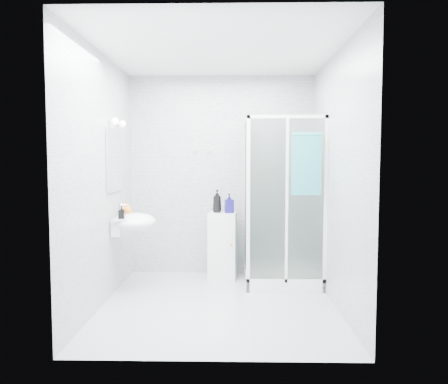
{
  "coord_description": "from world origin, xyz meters",
  "views": [
    {
      "loc": [
        0.15,
        -4.45,
        1.49
      ],
      "look_at": [
        0.05,
        0.35,
        1.15
      ],
      "focal_mm": 35.0,
      "sensor_mm": 36.0,
      "label": 1
    }
  ],
  "objects_px": {
    "hand_towel": "(306,163)",
    "soap_dispenser_black": "(122,212)",
    "shower_enclosure": "(276,248)",
    "shampoo_bottle_a": "(217,201)",
    "storage_cabinet": "(223,245)",
    "wall_basin": "(133,222)",
    "soap_dispenser_orange": "(127,208)",
    "shampoo_bottle_b": "(229,203)"
  },
  "relations": [
    {
      "from": "shower_enclosure",
      "to": "storage_cabinet",
      "type": "bearing_deg",
      "value": 157.75
    },
    {
      "from": "shampoo_bottle_a",
      "to": "soap_dispenser_black",
      "type": "distance_m",
      "value": 1.28
    },
    {
      "from": "wall_basin",
      "to": "soap_dispenser_orange",
      "type": "height_order",
      "value": "soap_dispenser_orange"
    },
    {
      "from": "wall_basin",
      "to": "soap_dispenser_orange",
      "type": "bearing_deg",
      "value": 129.37
    },
    {
      "from": "wall_basin",
      "to": "shampoo_bottle_a",
      "type": "distance_m",
      "value": 1.12
    },
    {
      "from": "hand_towel",
      "to": "storage_cabinet",
      "type": "bearing_deg",
      "value": 144.48
    },
    {
      "from": "shower_enclosure",
      "to": "wall_basin",
      "type": "height_order",
      "value": "shower_enclosure"
    },
    {
      "from": "shower_enclosure",
      "to": "shampoo_bottle_b",
      "type": "relative_size",
      "value": 8.19
    },
    {
      "from": "shampoo_bottle_b",
      "to": "shower_enclosure",
      "type": "bearing_deg",
      "value": -23.15
    },
    {
      "from": "storage_cabinet",
      "to": "shampoo_bottle_b",
      "type": "relative_size",
      "value": 3.44
    },
    {
      "from": "hand_towel",
      "to": "shampoo_bottle_a",
      "type": "height_order",
      "value": "hand_towel"
    },
    {
      "from": "shampoo_bottle_b",
      "to": "soap_dispenser_black",
      "type": "xyz_separation_m",
      "value": [
        -1.17,
        -0.75,
        -0.03
      ]
    },
    {
      "from": "soap_dispenser_orange",
      "to": "shower_enclosure",
      "type": "bearing_deg",
      "value": 6.34
    },
    {
      "from": "storage_cabinet",
      "to": "shampoo_bottle_a",
      "type": "relative_size",
      "value": 2.88
    },
    {
      "from": "shower_enclosure",
      "to": "shampoo_bottle_a",
      "type": "xyz_separation_m",
      "value": [
        -0.72,
        0.27,
        0.54
      ]
    },
    {
      "from": "soap_dispenser_black",
      "to": "hand_towel",
      "type": "bearing_deg",
      "value": 2.97
    },
    {
      "from": "hand_towel",
      "to": "soap_dispenser_black",
      "type": "relative_size",
      "value": 4.94
    },
    {
      "from": "storage_cabinet",
      "to": "shampoo_bottle_b",
      "type": "xyz_separation_m",
      "value": [
        0.08,
        -0.02,
        0.54
      ]
    },
    {
      "from": "shampoo_bottle_b",
      "to": "soap_dispenser_black",
      "type": "relative_size",
      "value": 1.76
    },
    {
      "from": "storage_cabinet",
      "to": "hand_towel",
      "type": "distance_m",
      "value": 1.56
    },
    {
      "from": "wall_basin",
      "to": "soap_dispenser_orange",
      "type": "relative_size",
      "value": 3.57
    },
    {
      "from": "shampoo_bottle_b",
      "to": "soap_dispenser_black",
      "type": "bearing_deg",
      "value": -147.37
    },
    {
      "from": "wall_basin",
      "to": "soap_dispenser_black",
      "type": "bearing_deg",
      "value": -113.35
    },
    {
      "from": "wall_basin",
      "to": "soap_dispenser_orange",
      "type": "xyz_separation_m",
      "value": [
        -0.1,
        0.12,
        0.14
      ]
    },
    {
      "from": "shampoo_bottle_a",
      "to": "soap_dispenser_black",
      "type": "relative_size",
      "value": 2.1
    },
    {
      "from": "wall_basin",
      "to": "shampoo_bottle_b",
      "type": "xyz_separation_m",
      "value": [
        1.09,
        0.56,
        0.17
      ]
    },
    {
      "from": "storage_cabinet",
      "to": "hand_towel",
      "type": "height_order",
      "value": "hand_towel"
    },
    {
      "from": "wall_basin",
      "to": "storage_cabinet",
      "type": "xyz_separation_m",
      "value": [
        1.0,
        0.58,
        -0.38
      ]
    },
    {
      "from": "wall_basin",
      "to": "hand_towel",
      "type": "height_order",
      "value": "hand_towel"
    },
    {
      "from": "shower_enclosure",
      "to": "shampoo_bottle_b",
      "type": "bearing_deg",
      "value": 156.85
    },
    {
      "from": "shower_enclosure",
      "to": "soap_dispenser_black",
      "type": "distance_m",
      "value": 1.87
    },
    {
      "from": "hand_towel",
      "to": "soap_dispenser_black",
      "type": "bearing_deg",
      "value": -177.03
    },
    {
      "from": "storage_cabinet",
      "to": "soap_dispenser_orange",
      "type": "relative_size",
      "value": 5.36
    },
    {
      "from": "shower_enclosure",
      "to": "wall_basin",
      "type": "distance_m",
      "value": 1.72
    },
    {
      "from": "shower_enclosure",
      "to": "shampoo_bottle_b",
      "type": "xyz_separation_m",
      "value": [
        -0.57,
        0.24,
        0.51
      ]
    },
    {
      "from": "storage_cabinet",
      "to": "soap_dispenser_black",
      "type": "distance_m",
      "value": 1.43
    },
    {
      "from": "hand_towel",
      "to": "shampoo_bottle_b",
      "type": "xyz_separation_m",
      "value": [
        -0.85,
        0.64,
        -0.51
      ]
    },
    {
      "from": "wall_basin",
      "to": "storage_cabinet",
      "type": "distance_m",
      "value": 1.22
    },
    {
      "from": "wall_basin",
      "to": "storage_cabinet",
      "type": "height_order",
      "value": "wall_basin"
    },
    {
      "from": "shower_enclosure",
      "to": "shampoo_bottle_a",
      "type": "height_order",
      "value": "shower_enclosure"
    },
    {
      "from": "shampoo_bottle_a",
      "to": "hand_towel",
      "type": "bearing_deg",
      "value": -33.74
    },
    {
      "from": "hand_towel",
      "to": "shower_enclosure",
      "type": "bearing_deg",
      "value": 125.33
    }
  ]
}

